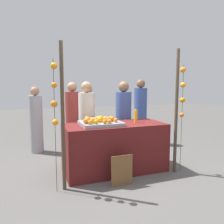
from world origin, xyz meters
TOP-DOWN VIEW (x-y plane):
  - ground_plane at (0.00, 0.00)m, footprint 24.00×24.00m
  - stall_counter at (0.00, 0.00)m, footprint 1.82×0.80m
  - orange_tray at (-0.28, -0.03)m, footprint 0.71×0.59m
  - orange_0 at (-0.05, 0.06)m, footprint 0.08×0.08m
  - orange_1 at (-0.43, 0.03)m, footprint 0.08×0.08m
  - orange_2 at (-0.30, 0.03)m, footprint 0.09×0.09m
  - orange_3 at (-0.42, -0.23)m, footprint 0.08×0.08m
  - orange_4 at (-0.38, -0.03)m, footprint 0.09×0.09m
  - orange_5 at (-0.08, -0.05)m, footprint 0.09×0.09m
  - orange_6 at (-0.16, -0.09)m, footprint 0.09×0.09m
  - orange_7 at (-0.28, -0.24)m, footprint 0.07×0.07m
  - orange_8 at (-0.48, 0.16)m, footprint 0.08×0.08m
  - orange_9 at (-0.45, -0.10)m, footprint 0.08×0.08m
  - orange_10 at (-0.19, -0.24)m, footprint 0.08×0.08m
  - orange_11 at (-0.50, 0.02)m, footprint 0.09×0.09m
  - orange_12 at (-0.05, -0.17)m, footprint 0.07×0.07m
  - orange_13 at (-0.57, -0.13)m, footprint 0.09×0.09m
  - orange_14 at (-0.51, -0.21)m, footprint 0.08×0.08m
  - orange_15 at (-0.31, -0.06)m, footprint 0.09×0.09m
  - orange_16 at (-0.24, 0.10)m, footprint 0.09×0.09m
  - orange_17 at (-0.19, -0.01)m, footprint 0.09×0.09m
  - juice_bottle at (0.42, 0.00)m, footprint 0.06×0.06m
  - chalkboard_sign at (-0.13, -0.62)m, footprint 0.35×0.03m
  - vendor_left at (-0.35, 0.65)m, footprint 0.33×0.33m
  - vendor_right at (0.43, 0.60)m, footprint 0.33×0.33m
  - crowd_person_0 at (0.12, 2.28)m, footprint 0.31×0.31m
  - crowd_person_1 at (-1.29, 1.74)m, footprint 0.31×0.31m
  - crowd_person_2 at (1.39, 1.65)m, footprint 0.34×0.34m
  - crowd_person_3 at (-0.50, 1.42)m, footprint 0.33×0.33m
  - canopy_post_left at (-0.99, -0.44)m, footprint 0.06×0.06m
  - canopy_post_right at (0.99, -0.44)m, footprint 0.06×0.06m
  - garland_strand_left at (-1.11, -0.46)m, footprint 0.11×0.11m
  - garland_strand_right at (1.11, -0.44)m, footprint 0.11×0.11m

SIDE VIEW (x-z plane):
  - ground_plane at x=0.00m, z-range 0.00..0.00m
  - chalkboard_sign at x=-0.13m, z-range -0.01..0.49m
  - stall_counter at x=0.00m, z-range 0.00..0.87m
  - crowd_person_1 at x=-1.29m, z-range -0.05..1.48m
  - crowd_person_0 at x=0.12m, z-range -0.05..1.51m
  - crowd_person_3 at x=-0.50m, z-range -0.06..1.58m
  - vendor_left at x=-0.35m, z-range -0.06..1.58m
  - vendor_right at x=0.43m, z-range -0.06..1.59m
  - crowd_person_2 at x=1.39m, z-range -0.06..1.66m
  - orange_tray at x=-0.28m, z-range 0.87..0.93m
  - orange_7 at x=-0.28m, z-range 0.93..1.00m
  - orange_12 at x=-0.05m, z-range 0.93..1.00m
  - orange_10 at x=-0.19m, z-range 0.93..1.01m
  - orange_14 at x=-0.51m, z-range 0.93..1.01m
  - orange_0 at x=-0.05m, z-range 0.93..1.01m
  - orange_3 at x=-0.42m, z-range 0.93..1.01m
  - orange_1 at x=-0.43m, z-range 0.93..1.01m
  - orange_8 at x=-0.48m, z-range 0.93..1.01m
  - orange_9 at x=-0.45m, z-range 0.93..1.02m
  - orange_4 at x=-0.38m, z-range 0.93..1.02m
  - orange_15 at x=-0.31m, z-range 0.93..1.02m
  - orange_5 at x=-0.08m, z-range 0.93..1.02m
  - orange_17 at x=-0.19m, z-range 0.93..1.02m
  - orange_6 at x=-0.16m, z-range 0.93..1.02m
  - orange_16 at x=-0.24m, z-range 0.93..1.02m
  - orange_13 at x=-0.57m, z-range 0.93..1.02m
  - orange_11 at x=-0.50m, z-range 0.93..1.02m
  - orange_2 at x=-0.30m, z-range 0.93..1.02m
  - juice_bottle at x=0.42m, z-range 0.87..1.12m
  - canopy_post_left at x=-0.99m, z-range 0.00..2.19m
  - canopy_post_right at x=0.99m, z-range 0.00..2.19m
  - garland_strand_left at x=-1.11m, z-range 0.45..2.38m
  - garland_strand_right at x=1.11m, z-range 0.51..2.44m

